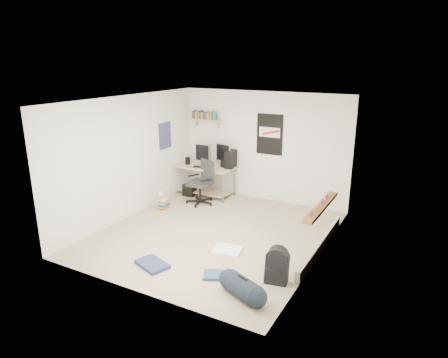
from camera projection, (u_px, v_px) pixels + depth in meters
The scene contains 26 objects.
floor at pixel (215, 233), 7.60m from camera, with size 4.00×4.50×0.01m, color gray.
ceiling at pixel (214, 100), 6.87m from camera, with size 4.00×4.50×0.01m, color white.
back_wall at pixel (263, 147), 9.12m from camera, with size 4.00×0.01×2.50m, color silver.
left_wall at pixel (129, 157), 8.15m from camera, with size 0.01×4.50×2.50m, color silver.
right_wall at pixel (324, 186), 6.31m from camera, with size 0.01×4.50×2.50m, color silver.
desk at pixel (202, 180), 9.66m from camera, with size 1.59×0.70×0.73m, color #C0B485.
monitor_left at pixel (203, 158), 9.40m from camera, with size 0.39×0.10×0.43m, color #A1A0A5.
monitor_right at pixel (223, 157), 9.42m from camera, with size 0.39×0.10×0.43m, color #A8A6AC.
pc_tower at pixel (231, 159), 9.33m from camera, with size 0.18×0.38×0.40m, color black.
keyboard at pixel (201, 167), 9.39m from camera, with size 0.39×0.14×0.02m, color black.
speaker_left at pixel (188, 161), 9.62m from camera, with size 0.09×0.09×0.17m, color black.
speaker_right at pixel (223, 163), 9.37m from camera, with size 0.10×0.10×0.20m, color black.
office_chair at pixel (200, 183), 9.01m from camera, with size 0.65×0.65×1.00m, color #262628.
wall_shelf at pixel (206, 120), 9.54m from camera, with size 0.80×0.22×0.24m, color tan.
poster_back_wall at pixel (270, 134), 8.95m from camera, with size 0.62×0.03×0.92m, color black.
poster_left_wall at pixel (165, 136), 9.08m from camera, with size 0.02×0.42×0.60m, color navy.
window at pixel (326, 169), 6.53m from camera, with size 0.10×1.50×1.26m, color brown.
baseboard_heater at pixel (321, 245), 6.92m from camera, with size 0.08×2.50×0.18m, color #B7B2A8.
backpack at pixel (277, 269), 5.91m from camera, with size 0.34×0.27×0.45m, color black.
duffel_bag at pixel (242, 288), 5.52m from camera, with size 0.30×0.30×0.59m, color black.
tshirt at pixel (227, 250), 6.88m from camera, with size 0.48×0.40×0.04m, color white.
jeans_a at pixel (152, 264), 6.38m from camera, with size 0.55×0.35×0.06m, color navy.
jeans_b at pixel (216, 275), 6.08m from camera, with size 0.38×0.29×0.05m, color navy.
book_stack at pixel (163, 203), 8.74m from camera, with size 0.39×0.32×0.27m, color olive.
desk_lamp at pixel (163, 193), 8.65m from camera, with size 0.13×0.21×0.21m, color white.
subwoofer at pixel (190, 190), 9.64m from camera, with size 0.26×0.26×0.29m, color black.
Camera 1 is at (3.51, -6.02, 3.19)m, focal length 32.00 mm.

